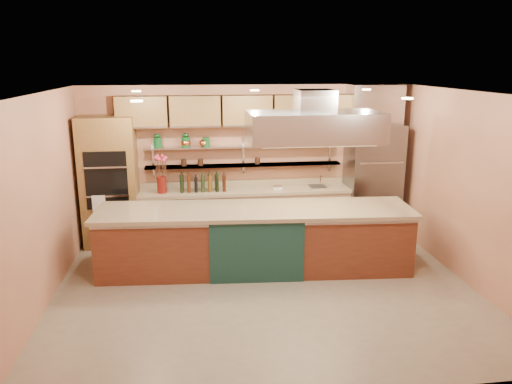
{
  "coord_description": "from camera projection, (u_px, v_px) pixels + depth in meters",
  "views": [
    {
      "loc": [
        -1.01,
        -6.61,
        3.2
      ],
      "look_at": [
        -0.01,
        1.0,
        1.19
      ],
      "focal_mm": 35.0,
      "sensor_mm": 36.0,
      "label": 1
    }
  ],
  "objects": [
    {
      "name": "refrigerator",
      "position": [
        372.0,
        180.0,
        9.36
      ],
      "size": [
        0.95,
        0.72,
        2.1
      ],
      "primitive_type": "cube",
      "color": "slate",
      "rests_on": "floor"
    },
    {
      "name": "bar_faucet",
      "position": [
        320.0,
        181.0,
        9.35
      ],
      "size": [
        0.03,
        0.03,
        0.21
      ],
      "primitive_type": "cylinder",
      "rotation": [
        0.0,
        0.0,
        0.17
      ],
      "color": "silver",
      "rests_on": "back_counter"
    },
    {
      "name": "copper_kettle",
      "position": [
        204.0,
        143.0,
        9.0
      ],
      "size": [
        0.18,
        0.18,
        0.13
      ],
      "primitive_type": "ellipsoid",
      "rotation": [
        0.0,
        0.0,
        -0.15
      ],
      "color": "#CC5D2F",
      "rests_on": "wall_shelf_upper"
    },
    {
      "name": "oven_stack",
      "position": [
        110.0,
        182.0,
        8.77
      ],
      "size": [
        0.95,
        0.64,
        2.3
      ],
      "primitive_type": "cube",
      "color": "brown",
      "rests_on": "floor"
    },
    {
      "name": "oil_bottle_cluster",
      "position": [
        203.0,
        184.0,
        8.97
      ],
      "size": [
        0.91,
        0.51,
        0.28
      ],
      "primitive_type": "cube",
      "rotation": [
        0.0,
        0.0,
        -0.32
      ],
      "color": "black",
      "rests_on": "back_counter"
    },
    {
      "name": "wall_back",
      "position": [
        246.0,
        161.0,
        9.32
      ],
      "size": [
        6.0,
        0.04,
        2.8
      ],
      "primitive_type": "cube",
      "color": "#B87856",
      "rests_on": "floor"
    },
    {
      "name": "back_counter",
      "position": [
        245.0,
        214.0,
        9.26
      ],
      "size": [
        3.84,
        0.64,
        0.93
      ],
      "primitive_type": "cube",
      "color": "#A27B61",
      "rests_on": "floor"
    },
    {
      "name": "wall_shelf_lower",
      "position": [
        244.0,
        165.0,
        9.2
      ],
      "size": [
        3.6,
        0.26,
        0.03
      ],
      "primitive_type": "cube",
      "color": "#B0B4B8",
      "rests_on": "wall_back"
    },
    {
      "name": "green_canister",
      "position": [
        206.0,
        142.0,
        9.0
      ],
      "size": [
        0.15,
        0.15,
        0.16
      ],
      "primitive_type": "cylinder",
      "rotation": [
        0.0,
        0.0,
        -0.11
      ],
      "color": "#0F471C",
      "rests_on": "wall_shelf_upper"
    },
    {
      "name": "upper_cabinets",
      "position": [
        247.0,
        111.0,
        8.91
      ],
      "size": [
        4.6,
        0.36,
        0.55
      ],
      "primitive_type": "cube",
      "color": "brown",
      "rests_on": "wall_back"
    },
    {
      "name": "wall_front",
      "position": [
        307.0,
        266.0,
        4.52
      ],
      "size": [
        6.0,
        0.04,
        2.8
      ],
      "primitive_type": "cube",
      "color": "#B87856",
      "rests_on": "floor"
    },
    {
      "name": "kitchen_scale",
      "position": [
        277.0,
        187.0,
        9.16
      ],
      "size": [
        0.18,
        0.15,
        0.09
      ],
      "primitive_type": "cube",
      "rotation": [
        0.0,
        0.0,
        -0.28
      ],
      "color": "silver",
      "rests_on": "back_counter"
    },
    {
      "name": "island",
      "position": [
        255.0,
        239.0,
        7.84
      ],
      "size": [
        4.85,
        1.36,
        1.0
      ],
      "primitive_type": "cube",
      "rotation": [
        0.0,
        0.0,
        -0.07
      ],
      "color": "brown",
      "rests_on": "floor"
    },
    {
      "name": "flower_vase",
      "position": [
        162.0,
        185.0,
        8.87
      ],
      "size": [
        0.22,
        0.22,
        0.3
      ],
      "primitive_type": "cylinder",
      "rotation": [
        0.0,
        0.0,
        0.39
      ],
      "color": "#5F130E",
      "rests_on": "back_counter"
    },
    {
      "name": "wall_right",
      "position": [
        468.0,
        188.0,
        7.3
      ],
      "size": [
        0.04,
        5.0,
        2.8
      ],
      "primitive_type": "cube",
      "color": "#B87856",
      "rests_on": "floor"
    },
    {
      "name": "wall_shelf_upper",
      "position": [
        244.0,
        146.0,
        9.11
      ],
      "size": [
        3.6,
        0.26,
        0.03
      ],
      "primitive_type": "cube",
      "color": "#B0B4B8",
      "rests_on": "wall_back"
    },
    {
      "name": "wall_left",
      "position": [
        40.0,
        203.0,
        6.54
      ],
      "size": [
        0.04,
        5.0,
        2.8
      ],
      "primitive_type": "cube",
      "color": "#B87856",
      "rests_on": "floor"
    },
    {
      "name": "range_hood",
      "position": [
        314.0,
        127.0,
        7.51
      ],
      "size": [
        2.0,
        1.0,
        0.45
      ],
      "primitive_type": "cube",
      "color": "#B0B4B8",
      "rests_on": "ceiling"
    },
    {
      "name": "ceiling_downlights",
      "position": [
        264.0,
        94.0,
        6.77
      ],
      "size": [
        4.0,
        2.8,
        0.02
      ],
      "primitive_type": "cube",
      "color": "#FFE5A5",
      "rests_on": "ceiling"
    },
    {
      "name": "floor",
      "position": [
        265.0,
        288.0,
        7.28
      ],
      "size": [
        6.0,
        5.0,
        0.02
      ],
      "primitive_type": "cube",
      "color": "gray",
      "rests_on": "ground"
    },
    {
      "name": "ceiling",
      "position": [
        266.0,
        93.0,
        6.57
      ],
      "size": [
        6.0,
        5.0,
        0.02
      ],
      "primitive_type": "cube",
      "color": "black",
      "rests_on": "wall_back"
    }
  ]
}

